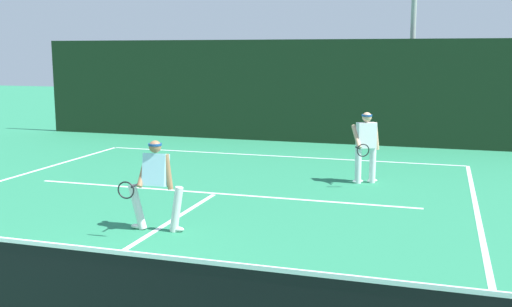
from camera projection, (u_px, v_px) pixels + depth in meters
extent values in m
cube|color=white|center=(276.00, 156.00, 17.75)|extent=(10.71, 0.10, 0.01)
cube|color=white|center=(216.00, 193.00, 13.07)|extent=(8.73, 0.10, 0.01)
cube|color=white|center=(144.00, 238.00, 9.95)|extent=(0.10, 6.40, 0.01)
cube|color=black|center=(10.00, 281.00, 6.86)|extent=(11.56, 0.02, 0.93)
cube|color=white|center=(7.00, 240.00, 6.77)|extent=(11.56, 0.03, 0.05)
cylinder|color=silver|center=(176.00, 209.00, 10.24)|extent=(0.27, 0.16, 0.80)
cylinder|color=silver|center=(137.00, 207.00, 10.41)|extent=(0.33, 0.16, 0.80)
ellipsoid|color=white|center=(177.00, 229.00, 10.30)|extent=(0.27, 0.13, 0.09)
ellipsoid|color=white|center=(138.00, 226.00, 10.46)|extent=(0.27, 0.13, 0.09)
cube|color=#9EDBEA|center=(156.00, 170.00, 10.21)|extent=(0.43, 0.35, 0.59)
cylinder|color=#9E704C|center=(168.00, 172.00, 10.16)|extent=(0.17, 0.10, 0.61)
cylinder|color=#9E704C|center=(143.00, 171.00, 10.27)|extent=(0.12, 0.44, 0.54)
sphere|color=#9E704C|center=(155.00, 147.00, 10.14)|extent=(0.21, 0.21, 0.21)
cylinder|color=#19478C|center=(155.00, 144.00, 10.14)|extent=(0.24, 0.24, 0.04)
cylinder|color=black|center=(135.00, 186.00, 10.07)|extent=(0.05, 0.26, 0.03)
torus|color=black|center=(126.00, 190.00, 9.75)|extent=(0.29, 0.04, 0.29)
cylinder|color=silver|center=(373.00, 165.00, 14.09)|extent=(0.21, 0.20, 0.84)
cylinder|color=silver|center=(358.00, 166.00, 14.03)|extent=(0.21, 0.21, 0.84)
ellipsoid|color=white|center=(372.00, 181.00, 14.16)|extent=(0.28, 0.22, 0.09)
ellipsoid|color=white|center=(358.00, 181.00, 14.09)|extent=(0.28, 0.22, 0.09)
cube|color=silver|center=(366.00, 135.00, 13.94)|extent=(0.49, 0.41, 0.59)
cylinder|color=tan|center=(376.00, 136.00, 13.99)|extent=(0.20, 0.17, 0.65)
cylinder|color=tan|center=(356.00, 137.00, 13.90)|extent=(0.33, 0.51, 0.52)
sphere|color=tan|center=(367.00, 117.00, 13.87)|extent=(0.22, 0.22, 0.22)
cylinder|color=#19478C|center=(367.00, 115.00, 13.86)|extent=(0.33, 0.33, 0.04)
cylinder|color=black|center=(358.00, 148.00, 13.69)|extent=(0.15, 0.25, 0.03)
torus|color=black|center=(363.00, 150.00, 13.36)|extent=(0.27, 0.16, 0.29)
sphere|color=#D1E033|center=(34.00, 244.00, 9.56)|extent=(0.07, 0.07, 0.07)
cube|color=black|center=(299.00, 91.00, 20.23)|extent=(19.23, 0.12, 3.44)
cylinder|color=#9EA39E|center=(413.00, 25.00, 19.99)|extent=(0.18, 0.18, 7.86)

